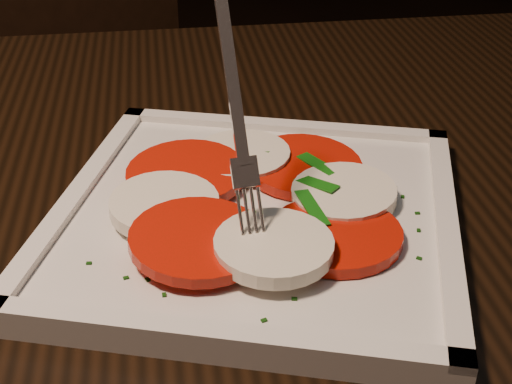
{
  "coord_description": "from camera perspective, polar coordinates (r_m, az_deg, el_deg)",
  "views": [
    {
      "loc": [
        0.17,
        -0.71,
        1.04
      ],
      "look_at": [
        0.28,
        -0.29,
        0.78
      ],
      "focal_mm": 50.0,
      "sensor_mm": 36.0,
      "label": 1
    }
  ],
  "objects": [
    {
      "name": "table",
      "position": [
        0.63,
        -8.49,
        -7.67
      ],
      "size": [
        1.27,
        0.91,
        0.75
      ],
      "rotation": [
        0.0,
        0.0,
        -0.1
      ],
      "color": "black",
      "rests_on": "ground"
    },
    {
      "name": "caprese_salad",
      "position": [
        0.51,
        0.0,
        -0.6
      ],
      "size": [
        0.24,
        0.25,
        0.02
      ],
      "color": "#C00F04",
      "rests_on": "plate"
    },
    {
      "name": "plate",
      "position": [
        0.52,
        0.0,
        -2.12
      ],
      "size": [
        0.37,
        0.37,
        0.01
      ],
      "primitive_type": "cube",
      "rotation": [
        0.0,
        0.0,
        -0.41
      ],
      "color": "silver",
      "rests_on": "table"
    },
    {
      "name": "chair",
      "position": [
        1.4,
        -12.5,
        9.11
      ],
      "size": [
        0.52,
        0.52,
        0.93
      ],
      "rotation": [
        0.0,
        0.0,
        0.3
      ],
      "color": "black",
      "rests_on": "ground"
    },
    {
      "name": "fork",
      "position": [
        0.47,
        -1.94,
        7.22
      ],
      "size": [
        0.04,
        0.08,
        0.14
      ],
      "primitive_type": null,
      "rotation": [
        0.0,
        0.0,
        0.04
      ],
      "color": "white",
      "rests_on": "caprese_salad"
    }
  ]
}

